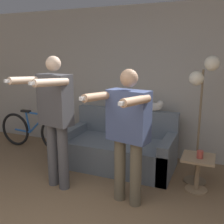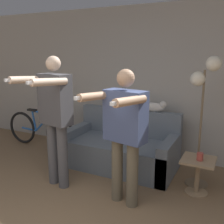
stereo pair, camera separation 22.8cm
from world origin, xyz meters
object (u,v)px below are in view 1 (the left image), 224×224
cat (152,106)px  floor_lamp (203,89)px  cup (200,154)px  couch (119,149)px  person_left (55,114)px  side_table (198,167)px  bicycle (35,131)px  person_right (127,128)px

cat → floor_lamp: 0.98m
cat → cup: size_ratio=4.92×
couch → cup: bearing=-16.6°
couch → floor_lamp: floor_lamp is taller
person_left → floor_lamp: 1.98m
cat → cup: cat is taller
couch → floor_lamp: 1.63m
side_table → couch: bearing=164.7°
couch → cat: (0.44, 0.34, 0.68)m
cat → bicycle: 2.31m
side_table → bicycle: (-3.03, 0.45, 0.00)m
side_table → floor_lamp: bearing=97.0°
couch → bicycle: bearing=176.7°
floor_lamp → person_left: bearing=-153.1°
person_left → person_right: (1.01, -0.00, -0.07)m
person_left → cup: size_ratio=17.57×
person_left → bicycle: person_left is taller
bicycle → person_left: bearing=-41.0°
cup → bicycle: size_ratio=0.06×
cat → floor_lamp: (0.79, -0.44, 0.38)m
cat → person_right: bearing=-87.9°
couch → bicycle: (-1.78, 0.10, 0.06)m
cat → bicycle: size_ratio=0.31×
side_table → cup: bearing=-63.3°
couch → person_left: person_left is taller
cup → person_left: bearing=-161.2°
person_left → cat: bearing=65.2°
person_right → bicycle: 2.59m
person_left → person_right: 1.01m
floor_lamp → cup: bearing=-80.2°
cat → cup: (0.84, -0.72, -0.44)m
couch → person_right: 1.29m
person_right → cup: person_right is taller
couch → bicycle: size_ratio=1.10×
floor_lamp → bicycle: (-3.00, 0.21, -1.00)m
floor_lamp → bicycle: bearing=176.0°
person_right → cat: person_right is taller
person_left → bicycle: 1.80m
cat → floor_lamp: floor_lamp is taller
person_right → bicycle: (-2.26, 1.09, -0.62)m
person_left → side_table: (1.77, 0.65, -0.69)m
cat → side_table: 1.24m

